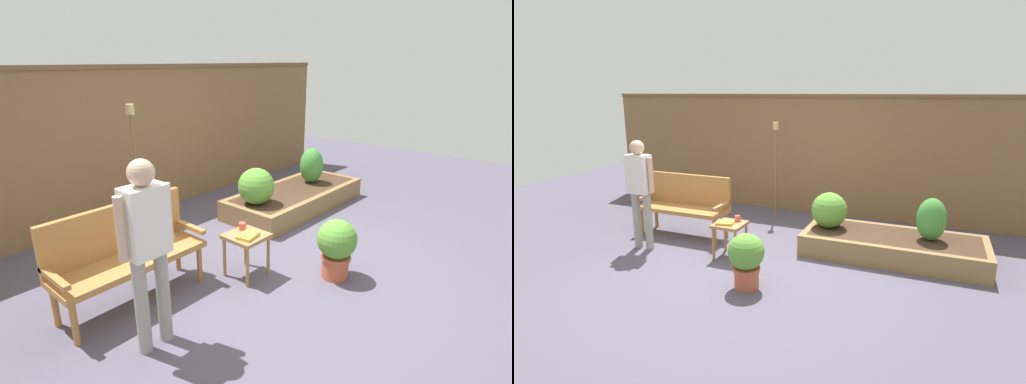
# 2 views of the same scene
# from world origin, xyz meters

# --- Properties ---
(ground_plane) EXTENTS (14.00, 14.00, 0.00)m
(ground_plane) POSITION_xyz_m (0.00, 0.00, 0.00)
(ground_plane) COLOR #514C5B
(fence_back) EXTENTS (8.40, 0.14, 2.16)m
(fence_back) POSITION_xyz_m (0.00, 2.60, 1.09)
(fence_back) COLOR brown
(fence_back) RESTS_ON ground_plane
(garden_bench) EXTENTS (1.44, 0.48, 0.94)m
(garden_bench) POSITION_xyz_m (-1.43, 0.68, 0.54)
(garden_bench) COLOR #A87038
(garden_bench) RESTS_ON ground_plane
(side_table) EXTENTS (0.40, 0.40, 0.48)m
(side_table) POSITION_xyz_m (-0.36, 0.11, 0.40)
(side_table) COLOR #9E7042
(side_table) RESTS_ON ground_plane
(cup_on_table) EXTENTS (0.11, 0.07, 0.08)m
(cup_on_table) POSITION_xyz_m (-0.29, 0.23, 0.52)
(cup_on_table) COLOR #CC4C47
(cup_on_table) RESTS_ON side_table
(book_on_table) EXTENTS (0.26, 0.21, 0.03)m
(book_on_table) POSITION_xyz_m (-0.39, 0.05, 0.50)
(book_on_table) COLOR gold
(book_on_table) RESTS_ON side_table
(potted_boxwood) EXTENTS (0.42, 0.42, 0.65)m
(potted_boxwood) POSITION_xyz_m (0.24, -0.62, 0.37)
(potted_boxwood) COLOR #B75638
(potted_boxwood) RESTS_ON ground_plane
(raised_planter_bed) EXTENTS (2.40, 1.00, 0.30)m
(raised_planter_bed) POSITION_xyz_m (1.69, 0.96, 0.15)
(raised_planter_bed) COLOR olive
(raised_planter_bed) RESTS_ON ground_plane
(shrub_near_bench) EXTENTS (0.51, 0.51, 0.51)m
(shrub_near_bench) POSITION_xyz_m (0.79, 0.98, 0.55)
(shrub_near_bench) COLOR brown
(shrub_near_bench) RESTS_ON raised_planter_bed
(shrub_far_corner) EXTENTS (0.38, 0.38, 0.57)m
(shrub_far_corner) POSITION_xyz_m (2.15, 0.98, 0.58)
(shrub_far_corner) COLOR brown
(shrub_far_corner) RESTS_ON raised_planter_bed
(tiki_torch) EXTENTS (0.10, 0.10, 1.70)m
(tiki_torch) POSITION_xyz_m (-0.44, 1.98, 1.16)
(tiki_torch) COLOR brown
(tiki_torch) RESTS_ON ground_plane
(person_by_bench) EXTENTS (0.47, 0.20, 1.56)m
(person_by_bench) POSITION_xyz_m (-1.65, -0.08, 0.93)
(person_by_bench) COLOR gray
(person_by_bench) RESTS_ON ground_plane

